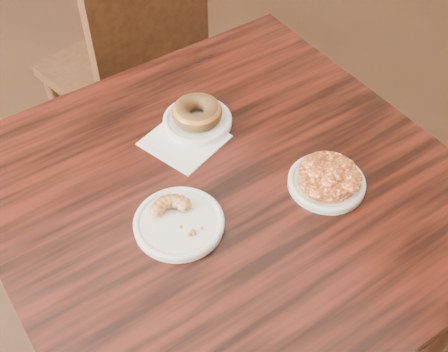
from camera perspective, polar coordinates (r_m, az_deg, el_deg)
floor at (r=1.78m, az=-11.39°, el=-15.09°), size 5.00×5.00×0.00m
cafe_table at (r=1.38m, az=0.34°, el=-11.25°), size 0.88×0.88×0.75m
chair_far at (r=1.87m, az=-10.36°, el=10.59°), size 0.53×0.53×0.90m
napkin at (r=1.17m, az=-4.02°, el=3.65°), size 0.18×0.18×0.00m
plate_donut at (r=1.20m, az=-2.71°, el=5.62°), size 0.15×0.15×0.01m
plate_cruller at (r=1.02m, az=-4.59°, el=-4.81°), size 0.16×0.16×0.01m
plate_fritter at (r=1.09m, az=10.37°, el=-0.69°), size 0.15×0.15×0.01m
glazed_donut at (r=1.18m, az=-2.75°, el=6.50°), size 0.11×0.11×0.04m
apple_fritter at (r=1.08m, az=10.54°, el=0.16°), size 0.15×0.15×0.04m
cruller_fragment at (r=1.00m, az=-4.65°, el=-4.16°), size 0.10×0.10×0.03m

